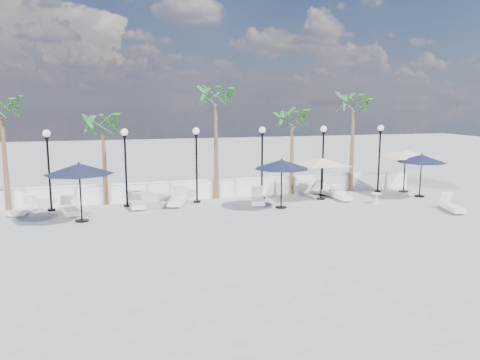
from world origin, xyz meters
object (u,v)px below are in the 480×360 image
object	(u,v)px
lounger_7	(340,196)
parasol_cream_sq_a	(322,159)
lounger_2	(136,203)
lounger_4	(258,199)
lounger_1	(70,209)
parasol_navy_left	(79,169)
parasol_navy_right	(422,159)
lounger_5	(177,199)
parasol_navy_mid	(282,165)
lounger_6	(328,191)
lounger_3	(137,204)
lounger_8	(452,206)
lounger_0	(24,208)
parasol_cream_sq_b	(406,151)

from	to	relation	value
lounger_7	parasol_cream_sq_a	size ratio (longest dim) A/B	0.36
lounger_2	lounger_4	bearing A→B (deg)	-13.94
lounger_1	lounger_4	distance (m)	8.99
parasol_navy_left	parasol_navy_right	distance (m)	17.48
lounger_5	parasol_navy_right	bearing A→B (deg)	9.94
lounger_4	parasol_cream_sq_a	xyz separation A→B (m)	(3.61, 0.27, 1.93)
lounger_2	lounger_7	bearing A→B (deg)	-11.58
parasol_navy_mid	parasol_navy_right	bearing A→B (deg)	3.77
lounger_1	lounger_6	xyz separation A→B (m)	(13.36, 0.73, 0.02)
lounger_3	lounger_8	world-z (taller)	lounger_8
lounger_3	lounger_2	bearing A→B (deg)	108.42
lounger_5	parasol_cream_sq_a	bearing A→B (deg)	11.53
parasol_navy_mid	lounger_8	bearing A→B (deg)	-20.85
lounger_5	lounger_2	bearing A→B (deg)	-159.16
lounger_6	parasol_navy_right	distance (m)	5.27
lounger_2	parasol_navy_right	size ratio (longest dim) A/B	0.73
lounger_5	parasol_navy_left	bearing A→B (deg)	-136.69
lounger_2	lounger_6	world-z (taller)	lounger_6
lounger_0	parasol_navy_right	world-z (taller)	parasol_navy_right
lounger_6	lounger_8	world-z (taller)	lounger_6
lounger_8	parasol_navy_right	world-z (taller)	parasol_navy_right
lounger_3	parasol_navy_left	bearing A→B (deg)	-138.10
parasol_navy_left	parasol_cream_sq_b	size ratio (longest dim) A/B	0.57
lounger_3	parasol_cream_sq_b	size ratio (longest dim) A/B	0.32
lounger_5	parasol_navy_left	distance (m)	5.36
lounger_1	lounger_5	world-z (taller)	lounger_5
lounger_3	parasol_cream_sq_b	xyz separation A→B (m)	(15.06, 0.22, 2.18)
lounger_6	parasol_navy_right	size ratio (longest dim) A/B	0.83
parasol_navy_mid	parasol_navy_right	distance (m)	8.26
lounger_6	lounger_1	bearing A→B (deg)	163.85
parasol_navy_left	lounger_0	bearing A→B (deg)	139.79
lounger_7	parasol_navy_right	world-z (taller)	parasol_navy_right
lounger_1	lounger_7	xyz separation A→B (m)	(13.50, -0.36, -0.02)
lounger_4	lounger_5	size ratio (longest dim) A/B	0.89
lounger_3	parasol_cream_sq_a	xyz separation A→B (m)	(9.56, -0.42, 1.97)
lounger_2	parasol_navy_right	xyz separation A→B (m)	(15.06, -1.37, 1.85)
parasol_navy_mid	parasol_cream_sq_a	bearing A→B (deg)	26.67
lounger_0	lounger_8	xyz separation A→B (m)	(19.37, -4.92, -0.01)
parasol_navy_left	parasol_cream_sq_b	world-z (taller)	parasol_navy_left
parasol_cream_sq_b	lounger_6	bearing A→B (deg)	179.74
parasol_cream_sq_b	lounger_1	bearing A→B (deg)	-177.75
lounger_7	lounger_8	size ratio (longest dim) A/B	0.89
lounger_8	lounger_7	bearing A→B (deg)	149.32
parasol_navy_right	parasol_cream_sq_a	bearing A→B (deg)	171.17
lounger_8	parasol_navy_left	world-z (taller)	parasol_navy_left
lounger_3	parasol_navy_right	size ratio (longest dim) A/B	0.62
lounger_1	parasol_cream_sq_a	size ratio (longest dim) A/B	0.42
lounger_8	lounger_4	bearing A→B (deg)	168.84
lounger_4	parasol_navy_left	world-z (taller)	parasol_navy_left
lounger_7	lounger_2	bearing A→B (deg)	174.26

